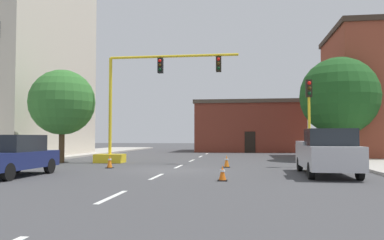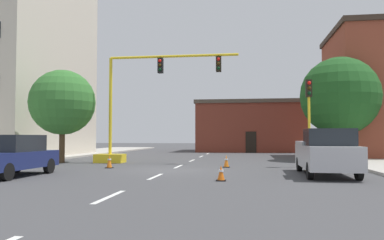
{
  "view_description": "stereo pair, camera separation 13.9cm",
  "coord_description": "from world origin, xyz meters",
  "px_view_note": "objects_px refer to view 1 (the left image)",
  "views": [
    {
      "loc": [
        3.63,
        -18.9,
        1.66
      ],
      "look_at": [
        0.42,
        4.97,
        2.7
      ],
      "focal_mm": 36.31,
      "sensor_mm": 36.0,
      "label": 1
    },
    {
      "loc": [
        3.77,
        -18.88,
        1.66
      ],
      "look_at": [
        0.42,
        4.97,
        2.7
      ],
      "focal_mm": 36.31,
      "sensor_mm": 36.0,
      "label": 2
    }
  ],
  "objects_px": {
    "traffic_cone_roadside_a": "(222,173)",
    "traffic_cone_roadside_c": "(110,161)",
    "tree_right_mid": "(339,96)",
    "traffic_light_pole_right": "(309,103)",
    "traffic_cone_roadside_b": "(227,161)",
    "traffic_signal_gantry": "(128,128)",
    "sedan_navy_near_left": "(13,155)",
    "tree_left_near": "(62,102)",
    "pickup_truck_silver": "(326,153)"
  },
  "relations": [
    {
      "from": "sedan_navy_near_left",
      "to": "pickup_truck_silver",
      "type": "bearing_deg",
      "value": 9.78
    },
    {
      "from": "traffic_light_pole_right",
      "to": "tree_left_near",
      "type": "bearing_deg",
      "value": 174.01
    },
    {
      "from": "tree_left_near",
      "to": "traffic_cone_roadside_a",
      "type": "xyz_separation_m",
      "value": [
        10.78,
        -8.87,
        -3.58
      ]
    },
    {
      "from": "pickup_truck_silver",
      "to": "traffic_cone_roadside_a",
      "type": "xyz_separation_m",
      "value": [
        -4.33,
        -2.7,
        -0.69
      ]
    },
    {
      "from": "traffic_cone_roadside_c",
      "to": "traffic_cone_roadside_b",
      "type": "bearing_deg",
      "value": 12.16
    },
    {
      "from": "traffic_cone_roadside_a",
      "to": "traffic_cone_roadside_b",
      "type": "distance_m",
      "value": 6.46
    },
    {
      "from": "tree_left_near",
      "to": "traffic_cone_roadside_a",
      "type": "height_order",
      "value": "tree_left_near"
    },
    {
      "from": "tree_right_mid",
      "to": "traffic_cone_roadside_a",
      "type": "height_order",
      "value": "tree_right_mid"
    },
    {
      "from": "traffic_light_pole_right",
      "to": "traffic_cone_roadside_a",
      "type": "relative_size",
      "value": 8.13
    },
    {
      "from": "tree_left_near",
      "to": "pickup_truck_silver",
      "type": "distance_m",
      "value": 16.58
    },
    {
      "from": "traffic_cone_roadside_c",
      "to": "tree_right_mid",
      "type": "bearing_deg",
      "value": 31.08
    },
    {
      "from": "traffic_light_pole_right",
      "to": "pickup_truck_silver",
      "type": "bearing_deg",
      "value": -90.56
    },
    {
      "from": "pickup_truck_silver",
      "to": "traffic_cone_roadside_c",
      "type": "bearing_deg",
      "value": 166.98
    },
    {
      "from": "traffic_light_pole_right",
      "to": "traffic_cone_roadside_c",
      "type": "bearing_deg",
      "value": -168.63
    },
    {
      "from": "pickup_truck_silver",
      "to": "sedan_navy_near_left",
      "type": "distance_m",
      "value": 13.29
    },
    {
      "from": "traffic_cone_roadside_c",
      "to": "sedan_navy_near_left",
      "type": "bearing_deg",
      "value": -118.22
    },
    {
      "from": "traffic_signal_gantry",
      "to": "pickup_truck_silver",
      "type": "relative_size",
      "value": 1.67
    },
    {
      "from": "tree_left_near",
      "to": "traffic_cone_roadside_c",
      "type": "height_order",
      "value": "tree_left_near"
    },
    {
      "from": "traffic_signal_gantry",
      "to": "sedan_navy_near_left",
      "type": "distance_m",
      "value": 9.2
    },
    {
      "from": "sedan_navy_near_left",
      "to": "traffic_cone_roadside_b",
      "type": "relative_size",
      "value": 6.64
    },
    {
      "from": "tree_right_mid",
      "to": "traffic_cone_roadside_c",
      "type": "xyz_separation_m",
      "value": [
        -13.66,
        -8.24,
        -4.13
      ]
    },
    {
      "from": "pickup_truck_silver",
      "to": "traffic_cone_roadside_a",
      "type": "height_order",
      "value": "pickup_truck_silver"
    },
    {
      "from": "traffic_cone_roadside_a",
      "to": "traffic_cone_roadside_c",
      "type": "xyz_separation_m",
      "value": [
        -6.25,
        5.14,
        0.07
      ]
    },
    {
      "from": "traffic_cone_roadside_a",
      "to": "traffic_signal_gantry",
      "type": "bearing_deg",
      "value": 125.23
    },
    {
      "from": "pickup_truck_silver",
      "to": "sedan_navy_near_left",
      "type": "relative_size",
      "value": 1.2
    },
    {
      "from": "sedan_navy_near_left",
      "to": "tree_right_mid",
      "type": "bearing_deg",
      "value": 38.64
    },
    {
      "from": "pickup_truck_silver",
      "to": "traffic_cone_roadside_b",
      "type": "relative_size",
      "value": 7.98
    },
    {
      "from": "pickup_truck_silver",
      "to": "traffic_cone_roadside_b",
      "type": "xyz_separation_m",
      "value": [
        -4.46,
        3.76,
        -0.64
      ]
    },
    {
      "from": "tree_right_mid",
      "to": "pickup_truck_silver",
      "type": "height_order",
      "value": "tree_right_mid"
    },
    {
      "from": "traffic_signal_gantry",
      "to": "tree_left_near",
      "type": "bearing_deg",
      "value": -174.7
    },
    {
      "from": "traffic_signal_gantry",
      "to": "traffic_light_pole_right",
      "type": "relative_size",
      "value": 1.9
    },
    {
      "from": "traffic_cone_roadside_b",
      "to": "traffic_cone_roadside_c",
      "type": "height_order",
      "value": "traffic_cone_roadside_c"
    },
    {
      "from": "traffic_light_pole_right",
      "to": "tree_right_mid",
      "type": "bearing_deg",
      "value": 63.51
    },
    {
      "from": "traffic_signal_gantry",
      "to": "traffic_cone_roadside_c",
      "type": "distance_m",
      "value": 4.54
    },
    {
      "from": "traffic_cone_roadside_a",
      "to": "traffic_cone_roadside_c",
      "type": "relative_size",
      "value": 0.82
    },
    {
      "from": "tree_left_near",
      "to": "sedan_navy_near_left",
      "type": "distance_m",
      "value": 9.17
    },
    {
      "from": "traffic_light_pole_right",
      "to": "traffic_cone_roadside_b",
      "type": "relative_size",
      "value": 7.04
    },
    {
      "from": "traffic_cone_roadside_c",
      "to": "pickup_truck_silver",
      "type": "bearing_deg",
      "value": -13.02
    },
    {
      "from": "tree_left_near",
      "to": "tree_right_mid",
      "type": "bearing_deg",
      "value": 13.92
    },
    {
      "from": "traffic_cone_roadside_a",
      "to": "traffic_cone_roadside_b",
      "type": "relative_size",
      "value": 0.87
    },
    {
      "from": "tree_right_mid",
      "to": "tree_left_near",
      "type": "xyz_separation_m",
      "value": [
        -18.2,
        -4.51,
        -0.61
      ]
    },
    {
      "from": "tree_right_mid",
      "to": "traffic_cone_roadside_a",
      "type": "bearing_deg",
      "value": -118.99
    },
    {
      "from": "traffic_cone_roadside_b",
      "to": "traffic_signal_gantry",
      "type": "bearing_deg",
      "value": 156.38
    },
    {
      "from": "tree_right_mid",
      "to": "traffic_cone_roadside_b",
      "type": "xyz_separation_m",
      "value": [
        -7.54,
        -6.92,
        -4.15
      ]
    },
    {
      "from": "traffic_cone_roadside_b",
      "to": "pickup_truck_silver",
      "type": "bearing_deg",
      "value": -40.16
    },
    {
      "from": "pickup_truck_silver",
      "to": "traffic_cone_roadside_c",
      "type": "height_order",
      "value": "pickup_truck_silver"
    },
    {
      "from": "traffic_light_pole_right",
      "to": "sedan_navy_near_left",
      "type": "bearing_deg",
      "value": -152.51
    },
    {
      "from": "traffic_signal_gantry",
      "to": "traffic_cone_roadside_c",
      "type": "xyz_separation_m",
      "value": [
        0.29,
        -4.12,
        -1.89
      ]
    },
    {
      "from": "tree_left_near",
      "to": "traffic_cone_roadside_b",
      "type": "height_order",
      "value": "tree_left_near"
    },
    {
      "from": "tree_right_mid",
      "to": "tree_left_near",
      "type": "height_order",
      "value": "tree_right_mid"
    }
  ]
}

